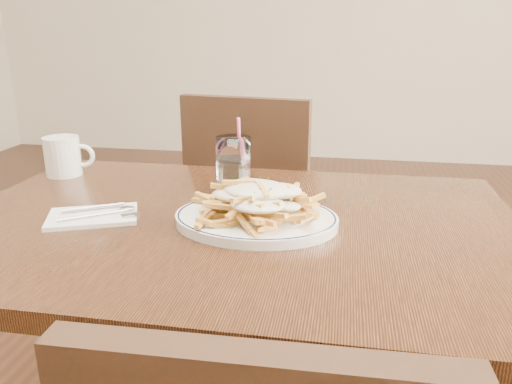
% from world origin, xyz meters
% --- Properties ---
extents(table, '(1.20, 0.80, 0.75)m').
position_xyz_m(table, '(0.00, 0.00, 0.67)').
color(table, black).
rests_on(table, ground).
extents(chair_far, '(0.48, 0.48, 0.93)m').
position_xyz_m(chair_far, '(-0.07, 0.69, 0.53)').
color(chair_far, black).
rests_on(chair_far, ground).
extents(fries_plate, '(0.41, 0.39, 0.02)m').
position_xyz_m(fries_plate, '(0.06, -0.02, 0.76)').
color(fries_plate, white).
rests_on(fries_plate, table).
extents(loaded_fries, '(0.29, 0.25, 0.08)m').
position_xyz_m(loaded_fries, '(0.06, -0.02, 0.81)').
color(loaded_fries, '#C18C3B').
rests_on(loaded_fries, fries_plate).
extents(napkin, '(0.21, 0.18, 0.01)m').
position_xyz_m(napkin, '(-0.29, -0.05, 0.75)').
color(napkin, silver).
rests_on(napkin, table).
extents(cutlery, '(0.16, 0.15, 0.01)m').
position_xyz_m(cutlery, '(-0.29, -0.04, 0.76)').
color(cutlery, silver).
rests_on(cutlery, napkin).
extents(water_glass, '(0.08, 0.08, 0.19)m').
position_xyz_m(water_glass, '(-0.04, 0.18, 0.81)').
color(water_glass, white).
rests_on(water_glass, table).
extents(coffee_mug, '(0.13, 0.10, 0.11)m').
position_xyz_m(coffee_mug, '(-0.52, 0.24, 0.80)').
color(coffee_mug, white).
rests_on(coffee_mug, table).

